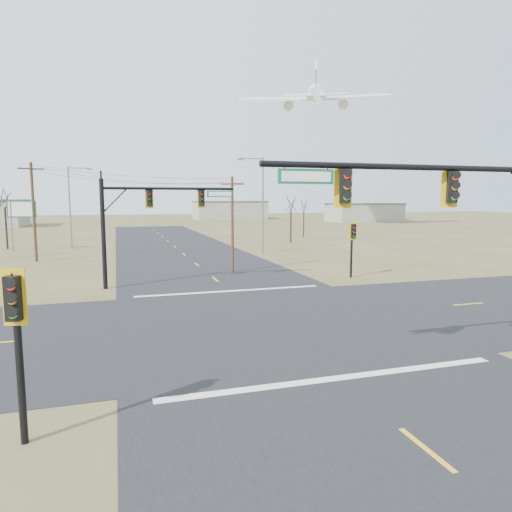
{
  "coord_description": "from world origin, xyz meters",
  "views": [
    {
      "loc": [
        -6.83,
        -20.52,
        5.92
      ],
      "look_at": [
        -0.23,
        1.0,
        3.09
      ],
      "focal_mm": 32.0,
      "sensor_mm": 36.0,
      "label": 1
    }
  ],
  "objects_px": {
    "pedestal_signal_ne": "(353,237)",
    "utility_pole_far": "(34,210)",
    "mast_arm_near": "(461,212)",
    "utility_pole_near": "(232,222)",
    "bare_tree_c": "(291,203)",
    "bare_tree_d": "(304,205)",
    "streetlight_c": "(72,203)",
    "bare_tree_b": "(4,198)",
    "streetlight_a": "(261,200)",
    "pedestal_signal_sw": "(15,317)",
    "mast_arm_far": "(149,210)",
    "highway_sign": "(22,215)"
  },
  "relations": [
    {
      "from": "mast_arm_near",
      "to": "pedestal_signal_ne",
      "type": "bearing_deg",
      "value": 94.35
    },
    {
      "from": "mast_arm_far",
      "to": "highway_sign",
      "type": "distance_m",
      "value": 28.86
    },
    {
      "from": "utility_pole_near",
      "to": "bare_tree_b",
      "type": "relative_size",
      "value": 1.02
    },
    {
      "from": "streetlight_c",
      "to": "bare_tree_b",
      "type": "distance_m",
      "value": 8.06
    },
    {
      "from": "mast_arm_far",
      "to": "mast_arm_near",
      "type": "bearing_deg",
      "value": -80.67
    },
    {
      "from": "utility_pole_near",
      "to": "bare_tree_c",
      "type": "bearing_deg",
      "value": 58.27
    },
    {
      "from": "streetlight_c",
      "to": "bare_tree_b",
      "type": "xyz_separation_m",
      "value": [
        -7.55,
        2.73,
        0.62
      ]
    },
    {
      "from": "mast_arm_far",
      "to": "streetlight_a",
      "type": "relative_size",
      "value": 0.86
    },
    {
      "from": "utility_pole_far",
      "to": "bare_tree_b",
      "type": "xyz_separation_m",
      "value": [
        -5.05,
        12.8,
        1.21
      ]
    },
    {
      "from": "mast_arm_far",
      "to": "bare_tree_b",
      "type": "distance_m",
      "value": 32.24
    },
    {
      "from": "pedestal_signal_sw",
      "to": "streetlight_c",
      "type": "distance_m",
      "value": 45.92
    },
    {
      "from": "mast_arm_near",
      "to": "utility_pole_far",
      "type": "height_order",
      "value": "utility_pole_far"
    },
    {
      "from": "mast_arm_near",
      "to": "utility_pole_near",
      "type": "xyz_separation_m",
      "value": [
        -2.34,
        22.56,
        -1.41
      ]
    },
    {
      "from": "pedestal_signal_ne",
      "to": "streetlight_a",
      "type": "distance_m",
      "value": 17.19
    },
    {
      "from": "streetlight_c",
      "to": "utility_pole_far",
      "type": "bearing_deg",
      "value": -114.33
    },
    {
      "from": "utility_pole_near",
      "to": "bare_tree_b",
      "type": "xyz_separation_m",
      "value": [
        -21.32,
        24.66,
        1.99
      ]
    },
    {
      "from": "bare_tree_b",
      "to": "highway_sign",
      "type": "bearing_deg",
      "value": -49.9
    },
    {
      "from": "pedestal_signal_sw",
      "to": "streetlight_c",
      "type": "bearing_deg",
      "value": 108.87
    },
    {
      "from": "mast_arm_near",
      "to": "utility_pole_near",
      "type": "relative_size",
      "value": 1.42
    },
    {
      "from": "bare_tree_c",
      "to": "pedestal_signal_sw",
      "type": "bearing_deg",
      "value": -118.42
    },
    {
      "from": "pedestal_signal_ne",
      "to": "utility_pole_far",
      "type": "height_order",
      "value": "utility_pole_far"
    },
    {
      "from": "bare_tree_c",
      "to": "pedestal_signal_ne",
      "type": "bearing_deg",
      "value": -101.88
    },
    {
      "from": "bare_tree_b",
      "to": "bare_tree_c",
      "type": "distance_m",
      "value": 35.13
    },
    {
      "from": "pedestal_signal_sw",
      "to": "streetlight_a",
      "type": "distance_m",
      "value": 39.74
    },
    {
      "from": "streetlight_c",
      "to": "highway_sign",
      "type": "bearing_deg",
      "value": 168.99
    },
    {
      "from": "utility_pole_far",
      "to": "pedestal_signal_sw",
      "type": "bearing_deg",
      "value": -81.94
    },
    {
      "from": "mast_arm_far",
      "to": "pedestal_signal_ne",
      "type": "xyz_separation_m",
      "value": [
        14.75,
        -0.99,
        -2.09
      ]
    },
    {
      "from": "pedestal_signal_ne",
      "to": "utility_pole_near",
      "type": "height_order",
      "value": "utility_pole_near"
    },
    {
      "from": "streetlight_a",
      "to": "bare_tree_c",
      "type": "relative_size",
      "value": 1.53
    },
    {
      "from": "highway_sign",
      "to": "bare_tree_d",
      "type": "relative_size",
      "value": 0.93
    },
    {
      "from": "mast_arm_near",
      "to": "mast_arm_far",
      "type": "bearing_deg",
      "value": 138.5
    },
    {
      "from": "highway_sign",
      "to": "streetlight_c",
      "type": "relative_size",
      "value": 0.59
    },
    {
      "from": "streetlight_a",
      "to": "bare_tree_b",
      "type": "xyz_separation_m",
      "value": [
        -27.46,
        12.87,
        0.23
      ]
    },
    {
      "from": "pedestal_signal_sw",
      "to": "bare_tree_b",
      "type": "bearing_deg",
      "value": 117.44
    },
    {
      "from": "bare_tree_c",
      "to": "bare_tree_d",
      "type": "height_order",
      "value": "bare_tree_c"
    },
    {
      "from": "highway_sign",
      "to": "streetlight_a",
      "type": "xyz_separation_m",
      "value": [
        25.21,
        -10.19,
        1.74
      ]
    },
    {
      "from": "mast_arm_near",
      "to": "pedestal_signal_sw",
      "type": "relative_size",
      "value": 2.51
    },
    {
      "from": "utility_pole_near",
      "to": "bare_tree_b",
      "type": "distance_m",
      "value": 32.66
    },
    {
      "from": "mast_arm_near",
      "to": "pedestal_signal_sw",
      "type": "bearing_deg",
      "value": -152.23
    },
    {
      "from": "bare_tree_b",
      "to": "mast_arm_far",
      "type": "bearing_deg",
      "value": -63.16
    },
    {
      "from": "streetlight_c",
      "to": "bare_tree_b",
      "type": "bearing_deg",
      "value": 149.72
    },
    {
      "from": "pedestal_signal_ne",
      "to": "utility_pole_near",
      "type": "xyz_separation_m",
      "value": [
        -7.98,
        5.09,
        0.94
      ]
    },
    {
      "from": "streetlight_a",
      "to": "streetlight_c",
      "type": "distance_m",
      "value": 22.34
    },
    {
      "from": "mast_arm_near",
      "to": "mast_arm_far",
      "type": "distance_m",
      "value": 20.58
    },
    {
      "from": "pedestal_signal_sw",
      "to": "streetlight_c",
      "type": "height_order",
      "value": "streetlight_c"
    },
    {
      "from": "mast_arm_far",
      "to": "bare_tree_b",
      "type": "height_order",
      "value": "bare_tree_b"
    },
    {
      "from": "mast_arm_near",
      "to": "bare_tree_c",
      "type": "distance_m",
      "value": 46.17
    },
    {
      "from": "bare_tree_c",
      "to": "bare_tree_d",
      "type": "relative_size",
      "value": 1.1
    },
    {
      "from": "bare_tree_b",
      "to": "utility_pole_far",
      "type": "bearing_deg",
      "value": -68.46
    },
    {
      "from": "mast_arm_far",
      "to": "bare_tree_c",
      "type": "xyz_separation_m",
      "value": [
        20.48,
        26.28,
        0.11
      ]
    }
  ]
}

